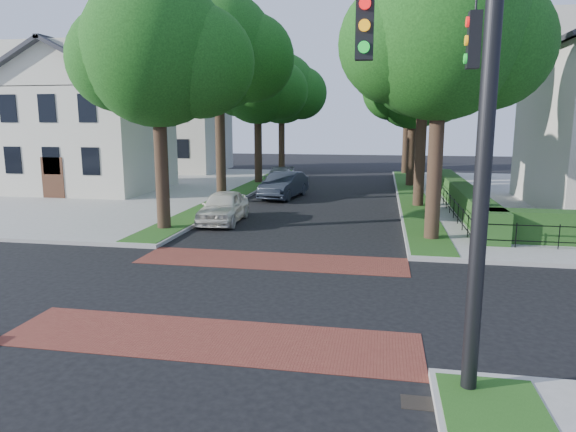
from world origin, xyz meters
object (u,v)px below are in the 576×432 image
at_px(parked_car_rear, 279,179).
at_px(parked_car_middle, 284,185).
at_px(parked_car_front, 223,207).
at_px(traffic_signal, 470,115).

bearing_deg(parked_car_rear, parked_car_middle, -79.47).
bearing_deg(parked_car_front, parked_car_middle, 78.27).
height_order(parked_car_front, parked_car_middle, parked_car_middle).
distance_m(traffic_signal, parked_car_rear, 27.30).
height_order(parked_car_front, parked_car_rear, parked_car_front).
bearing_deg(parked_car_middle, parked_car_front, -90.00).
height_order(traffic_signal, parked_car_rear, traffic_signal).
relative_size(parked_car_front, parked_car_middle, 0.90).
bearing_deg(parked_car_middle, parked_car_rear, 114.55).
relative_size(parked_car_middle, parked_car_rear, 1.00).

